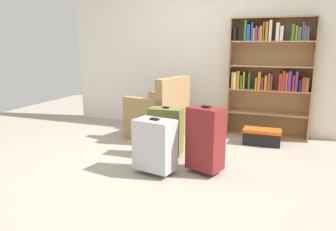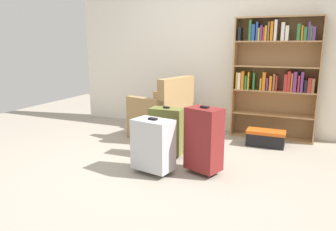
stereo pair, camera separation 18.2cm
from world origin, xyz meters
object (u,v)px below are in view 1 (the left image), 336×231
object	(u,v)px
mug	(197,139)
storage_box	(262,136)
armchair	(159,116)
suitcase_olive	(166,131)
suitcase_dark_red	(205,139)
suitcase_silver	(155,145)
bookshelf	(270,72)

from	to	relation	value
mug	storage_box	bearing A→B (deg)	15.68
armchair	mug	bearing A→B (deg)	-6.39
armchair	suitcase_olive	bearing A→B (deg)	-62.38
armchair	suitcase_olive	world-z (taller)	armchair
suitcase_dark_red	suitcase_olive	bearing A→B (deg)	150.49
suitcase_dark_red	suitcase_silver	world-z (taller)	suitcase_dark_red
bookshelf	armchair	bearing A→B (deg)	-156.97
suitcase_olive	mug	bearing A→B (deg)	73.19
mug	suitcase_olive	world-z (taller)	suitcase_olive
armchair	suitcase_dark_red	distance (m)	1.43
storage_box	suitcase_dark_red	distance (m)	1.36
bookshelf	storage_box	bearing A→B (deg)	-93.69
suitcase_olive	armchair	bearing A→B (deg)	117.62
mug	suitcase_dark_red	size ratio (longest dim) A/B	0.16
suitcase_dark_red	storage_box	bearing A→B (deg)	68.22
storage_box	suitcase_silver	xyz separation A→B (m)	(-0.99, -1.44, 0.20)
bookshelf	suitcase_dark_red	distance (m)	1.86
armchair	mug	world-z (taller)	armchair
bookshelf	mug	world-z (taller)	bookshelf
armchair	storage_box	xyz separation A→B (m)	(1.45, 0.17, -0.20)
storage_box	suitcase_olive	world-z (taller)	suitcase_olive
suitcase_dark_red	suitcase_silver	distance (m)	0.54
suitcase_silver	armchair	bearing A→B (deg)	110.11
storage_box	suitcase_dark_red	size ratio (longest dim) A/B	0.68
storage_box	suitcase_olive	distance (m)	1.42
armchair	suitcase_silver	distance (m)	1.34
mug	bookshelf	bearing A→B (deg)	38.05
armchair	bookshelf	bearing A→B (deg)	23.03
bookshelf	suitcase_olive	world-z (taller)	bookshelf
suitcase_olive	bookshelf	bearing A→B (deg)	51.43
bookshelf	mug	bearing A→B (deg)	-141.95
bookshelf	armchair	size ratio (longest dim) A/B	1.91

